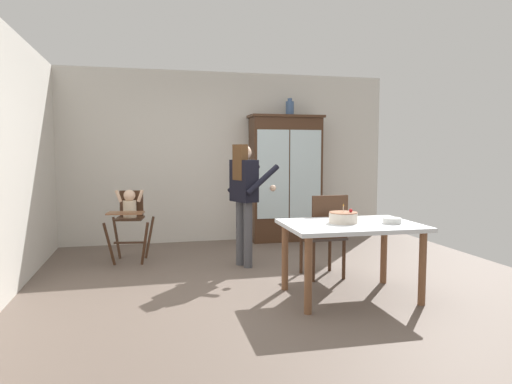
{
  "coord_description": "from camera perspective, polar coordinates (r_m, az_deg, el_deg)",
  "views": [
    {
      "loc": [
        -1.31,
        -4.75,
        1.44
      ],
      "look_at": [
        0.01,
        0.7,
        0.95
      ],
      "focal_mm": 32.38,
      "sensor_mm": 36.0,
      "label": 1
    }
  ],
  "objects": [
    {
      "name": "wall_back",
      "position": [
        7.49,
        -3.53,
        4.31
      ],
      "size": [
        5.32,
        0.06,
        2.7
      ],
      "primitive_type": "cube",
      "color": "beige",
      "rests_on": "ground_plane"
    },
    {
      "name": "high_chair_with_toddler",
      "position": [
        6.24,
        -15.35,
        -2.42
      ],
      "size": [
        0.65,
        0.75,
        0.95
      ],
      "rotation": [
        0.0,
        0.0,
        -0.15
      ],
      "color": "#422819",
      "rests_on": "ground_plane"
    },
    {
      "name": "adult_person",
      "position": [
        5.75,
        -1.44,
        0.29
      ],
      "size": [
        0.63,
        0.62,
        1.53
      ],
      "rotation": [
        0.0,
        0.0,
        1.96
      ],
      "color": "#47474C",
      "rests_on": "ground_plane"
    },
    {
      "name": "serving_bowl",
      "position": [
        4.72,
        16.45,
        -3.41
      ],
      "size": [
        0.18,
        0.18,
        0.05
      ],
      "primitive_type": "cylinder",
      "color": "silver",
      "rests_on": "dining_table"
    },
    {
      "name": "ceramic_vase",
      "position": [
        7.5,
        4.19,
        10.32
      ],
      "size": [
        0.13,
        0.13,
        0.27
      ],
      "color": "#3D567F",
      "rests_on": "china_cabinet"
    },
    {
      "name": "birthday_cake",
      "position": [
        4.64,
        10.73,
        -3.11
      ],
      "size": [
        0.28,
        0.28,
        0.19
      ],
      "color": "beige",
      "rests_on": "dining_table"
    },
    {
      "name": "dining_table",
      "position": [
        4.65,
        11.6,
        -5.04
      ],
      "size": [
        1.32,
        0.96,
        0.74
      ],
      "color": "silver",
      "rests_on": "ground_plane"
    },
    {
      "name": "dining_chair_far_side",
      "position": [
        5.29,
        8.64,
        -4.68
      ],
      "size": [
        0.46,
        0.46,
        0.96
      ],
      "rotation": [
        0.0,
        0.0,
        3.18
      ],
      "color": "#422819",
      "rests_on": "ground_plane"
    },
    {
      "name": "ground_plane",
      "position": [
        5.13,
        1.78,
        -11.31
      ],
      "size": [
        6.24,
        6.24,
        0.0
      ],
      "primitive_type": "plane",
      "color": "#66564C"
    },
    {
      "name": "china_cabinet",
      "position": [
        7.46,
        3.66,
        1.73
      ],
      "size": [
        1.18,
        0.48,
        2.02
      ],
      "color": "#422819",
      "rests_on": "ground_plane"
    }
  ]
}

